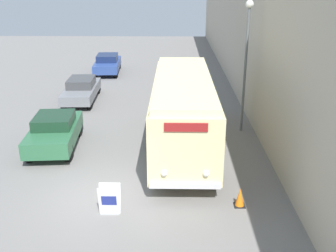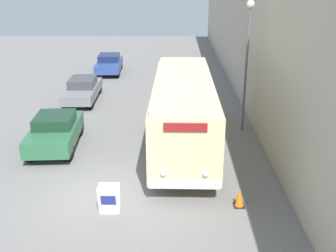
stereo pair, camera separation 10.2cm
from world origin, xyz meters
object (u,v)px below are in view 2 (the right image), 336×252
sign_board (109,200)px  traffic_cone (239,198)px  vintage_bus (183,108)px  parked_car_far (109,63)px  parked_car_mid (83,89)px  streetlamp (247,49)px  parked_car_near (55,131)px

sign_board → traffic_cone: bearing=7.2°
vintage_bus → traffic_cone: vintage_bus is taller
vintage_bus → parked_car_far: (-5.68, 14.62, -1.07)m
parked_car_far → traffic_cone: bearing=-72.5°
sign_board → parked_car_far: bearing=99.4°
parked_car_mid → parked_car_far: size_ratio=1.02×
vintage_bus → traffic_cone: 5.29m
sign_board → traffic_cone: sign_board is taller
sign_board → streetlamp: streetlamp is taller
sign_board → parked_car_near: 6.09m
vintage_bus → streetlamp: bearing=36.5°
vintage_bus → sign_board: size_ratio=9.21×
parked_car_near → parked_car_mid: bearing=88.7°
traffic_cone → sign_board: bearing=-172.8°
parked_car_near → parked_car_far: parked_car_near is taller
sign_board → parked_car_mid: bearing=106.5°
vintage_bus → parked_car_far: vintage_bus is taller
streetlamp → sign_board: bearing=-125.6°
parked_car_far → streetlamp: bearing=-59.0°
streetlamp → parked_car_far: 15.48m
streetlamp → traffic_cone: bearing=-99.2°
parked_car_near → streetlamp: bearing=10.1°
vintage_bus → parked_car_far: bearing=111.2°
streetlamp → parked_car_near: 9.39m
parked_car_near → parked_car_mid: parked_car_near is taller
streetlamp → traffic_cone: 7.91m
streetlamp → parked_car_mid: size_ratio=1.30×
parked_car_near → vintage_bus: bearing=-3.7°
parked_car_mid → parked_car_far: 7.57m
sign_board → parked_car_far: size_ratio=0.22×
streetlamp → traffic_cone: (-1.12, -6.90, -3.69)m
parked_car_far → parked_car_near: bearing=-93.3°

